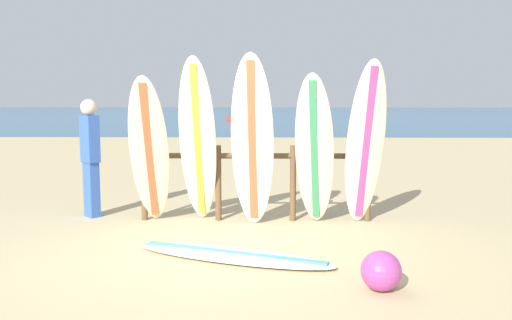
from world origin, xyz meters
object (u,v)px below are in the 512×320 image
(surfboard_leaning_center_left, at_px, (252,142))
(surfboard_leaning_center, at_px, (314,152))
(surfboard_leaning_left, at_px, (198,143))
(surfboard_leaning_far_left, at_px, (149,152))
(surfboard_rack, at_px, (256,173))
(small_boat_offshore, at_px, (245,117))
(beach_ball, at_px, (381,271))
(surfboard_lying_on_sand, at_px, (233,255))
(surfboard_leaning_center_right, at_px, (365,144))
(beachgoer_standing, at_px, (90,153))

(surfboard_leaning_center_left, height_order, surfboard_leaning_center, surfboard_leaning_center_left)
(surfboard_leaning_left, bearing_deg, surfboard_leaning_far_left, -172.01)
(surfboard_rack, bearing_deg, surfboard_leaning_center, -28.75)
(small_boat_offshore, bearing_deg, beach_ball, -85.73)
(surfboard_leaning_far_left, relative_size, surfboard_lying_on_sand, 0.86)
(surfboard_lying_on_sand, bearing_deg, surfboard_leaning_center, 54.09)
(surfboard_leaning_center_left, bearing_deg, surfboard_lying_on_sand, -97.20)
(surfboard_rack, height_order, surfboard_leaning_center_right, surfboard_leaning_center_right)
(surfboard_leaning_far_left, relative_size, beach_ball, 5.53)
(surfboard_leaning_left, distance_m, surfboard_leaning_center_right, 2.31)
(surfboard_rack, relative_size, beach_ball, 8.93)
(surfboard_rack, distance_m, surfboard_leaning_center_left, 0.66)
(surfboard_leaning_center_left, bearing_deg, beachgoer_standing, 165.24)
(surfboard_rack, distance_m, beachgoer_standing, 2.48)
(small_boat_offshore, bearing_deg, beachgoer_standing, -91.39)
(surfboard_leaning_far_left, distance_m, surfboard_leaning_center_left, 1.42)
(small_boat_offshore, bearing_deg, surfboard_leaning_center_right, -84.95)
(surfboard_leaning_far_left, xyz_separation_m, surfboard_leaning_center_right, (2.96, 0.13, 0.11))
(surfboard_rack, bearing_deg, surfboard_leaning_center_left, -94.22)
(surfboard_leaning_far_left, distance_m, small_boat_offshore, 35.57)
(surfboard_leaning_center_right, distance_m, beach_ball, 2.73)
(surfboard_rack, relative_size, surfboard_leaning_center_left, 1.41)
(surfboard_rack, xyz_separation_m, surfboard_leaning_center, (0.81, -0.44, 0.35))
(beachgoer_standing, bearing_deg, surfboard_leaning_center_right, -6.70)
(surfboard_leaning_left, bearing_deg, surfboard_leaning_center_left, -9.73)
(surfboard_leaning_left, bearing_deg, surfboard_leaning_center_right, 1.06)
(surfboard_leaning_far_left, xyz_separation_m, surfboard_leaning_center, (2.25, -0.04, 0.02))
(surfboard_rack, bearing_deg, small_boat_offshore, 92.63)
(surfboard_lying_on_sand, height_order, beach_ball, beach_ball)
(surfboard_leaning_center_left, height_order, small_boat_offshore, surfboard_leaning_center_left)
(surfboard_leaning_center_right, bearing_deg, beach_ball, -96.72)
(surfboard_leaning_center_right, bearing_deg, surfboard_lying_on_sand, -137.69)
(surfboard_leaning_left, bearing_deg, beach_ball, -51.21)
(beach_ball, bearing_deg, beachgoer_standing, 140.73)
(beach_ball, bearing_deg, small_boat_offshore, 94.27)
(surfboard_leaning_far_left, bearing_deg, surfboard_rack, 15.65)
(surfboard_leaning_center, xyz_separation_m, surfboard_leaning_center_right, (0.71, 0.17, 0.10))
(surfboard_rack, xyz_separation_m, beach_ball, (1.22, -2.81, -0.51))
(surfboard_leaning_center, relative_size, small_boat_offshore, 0.69)
(surfboard_rack, distance_m, surfboard_leaning_center, 0.98)
(surfboard_leaning_far_left, relative_size, surfboard_leaning_center, 0.99)
(surfboard_leaning_left, xyz_separation_m, beach_ball, (2.01, -2.50, -0.97))
(surfboard_leaning_left, bearing_deg, surfboard_lying_on_sand, -69.34)
(surfboard_leaning_far_left, height_order, beach_ball, surfboard_leaning_far_left)
(surfboard_leaning_center_left, distance_m, small_boat_offshore, 35.64)
(surfboard_leaning_center, distance_m, small_boat_offshore, 35.69)
(surfboard_lying_on_sand, relative_size, small_boat_offshore, 0.78)
(surfboard_leaning_far_left, relative_size, beachgoer_standing, 1.18)
(surfboard_rack, xyz_separation_m, beachgoer_standing, (-2.46, 0.20, 0.27))
(surfboard_leaning_center_right, bearing_deg, surfboard_leaning_far_left, -177.40)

